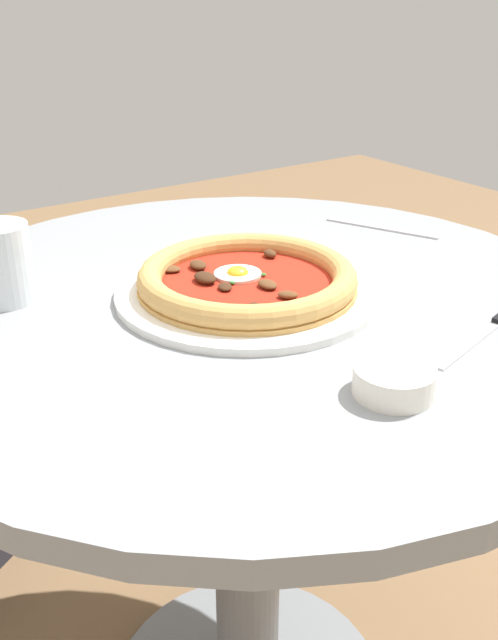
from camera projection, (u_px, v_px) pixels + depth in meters
name	position (u px, v px, depth m)	size (l,w,h in m)	color
dining_table	(247.00, 407.00, 0.98)	(0.92, 0.92, 0.74)	gray
pizza_on_plate	(246.00, 282.00, 0.90)	(0.33, 0.33, 0.04)	white
water_glass	(1.00, 267.00, 0.87)	(0.08, 0.08, 0.10)	silver
steak_knife	(498.00, 321.00, 0.83)	(0.07, 0.22, 0.01)	silver
ramekin_capers	(394.00, 380.00, 0.68)	(0.08, 0.08, 0.03)	white
fork_utensil	(381.00, 228.00, 1.15)	(0.18, 0.09, 0.00)	#BCBCC1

